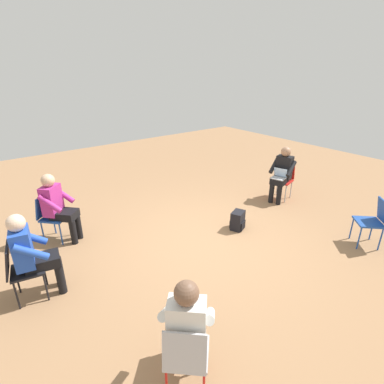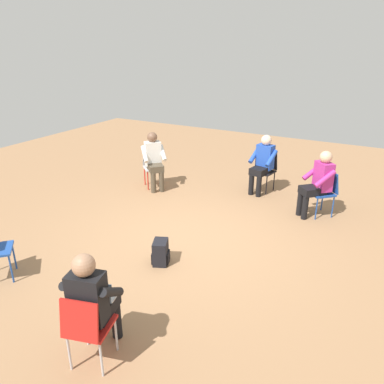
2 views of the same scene
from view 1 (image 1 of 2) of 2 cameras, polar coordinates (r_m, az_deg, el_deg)
ground_plane at (r=5.41m, az=2.76°, el=-9.40°), size 15.75×15.75×0.00m
chair_west at (r=7.27m, az=17.10°, el=2.64°), size 0.52×0.49×0.85m
chair_northeast at (r=3.06m, az=-1.14°, el=-28.53°), size 0.58×0.59×0.85m
chair_east at (r=4.54m, az=-29.87°, el=-12.39°), size 0.50×0.46×0.85m
chair_northwest at (r=5.94m, az=31.34°, el=-4.46°), size 0.59×0.58×0.85m
chair_southeast at (r=5.80m, az=-25.32°, el=-3.82°), size 0.58×0.59×0.85m
person_with_laptop at (r=7.06m, az=16.78°, el=3.76°), size 0.59×0.58×1.24m
person_in_magenta at (r=5.63m, az=-24.24°, el=-2.18°), size 0.63×0.63×1.24m
person_in_blue at (r=4.42m, az=-28.22°, el=-9.92°), size 0.56×0.55×1.24m
person_in_white at (r=3.02m, az=-0.78°, el=-23.73°), size 0.63×0.63×1.24m
backpack_near_laptop_user at (r=5.79m, az=8.68°, el=-5.55°), size 0.34×0.31×0.36m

